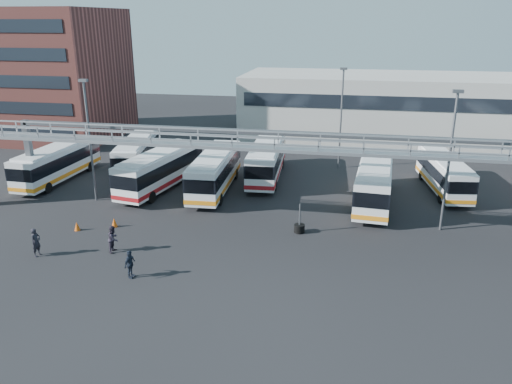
% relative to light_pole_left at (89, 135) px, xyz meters
% --- Properties ---
extents(ground, '(140.00, 140.00, 0.00)m').
position_rel_light_pole_left_xyz_m(ground, '(16.00, -8.00, -5.73)').
color(ground, black).
rests_on(ground, ground).
extents(gantry, '(51.40, 5.15, 7.10)m').
position_rel_light_pole_left_xyz_m(gantry, '(16.00, -2.13, -0.22)').
color(gantry, '#93969C').
rests_on(gantry, ground).
extents(apartment_building, '(18.00, 15.00, 16.00)m').
position_rel_light_pole_left_xyz_m(apartment_building, '(-18.00, 22.00, 2.27)').
color(apartment_building, brown).
rests_on(apartment_building, ground).
extents(warehouse, '(42.00, 14.00, 8.00)m').
position_rel_light_pole_left_xyz_m(warehouse, '(28.00, 30.00, -1.73)').
color(warehouse, '#9E9E99').
rests_on(warehouse, ground).
extents(light_pole_left, '(0.70, 0.35, 10.21)m').
position_rel_light_pole_left_xyz_m(light_pole_left, '(0.00, 0.00, 0.00)').
color(light_pole_left, '#4C4F54').
rests_on(light_pole_left, ground).
extents(light_pole_mid, '(0.70, 0.35, 10.21)m').
position_rel_light_pole_left_xyz_m(light_pole_mid, '(28.00, -1.00, 0.00)').
color(light_pole_mid, '#4C4F54').
rests_on(light_pole_mid, ground).
extents(light_pole_back, '(0.70, 0.35, 10.21)m').
position_rel_light_pole_left_xyz_m(light_pole_back, '(20.00, 14.00, 0.00)').
color(light_pole_back, '#4C4F54').
rests_on(light_pole_back, ground).
extents(bus_0, '(2.95, 11.19, 3.38)m').
position_rel_light_pole_left_xyz_m(bus_0, '(-6.13, 4.41, -3.86)').
color(bus_0, silver).
rests_on(bus_0, ground).
extents(bus_1, '(4.46, 10.98, 3.25)m').
position_rel_light_pole_left_xyz_m(bus_1, '(-0.31, 9.46, -3.93)').
color(bus_1, silver).
rests_on(bus_1, ground).
extents(bus_2, '(4.57, 11.71, 3.47)m').
position_rel_light_pole_left_xyz_m(bus_2, '(4.36, 4.06, -3.81)').
color(bus_2, silver).
rests_on(bus_2, ground).
extents(bus_3, '(3.22, 11.56, 3.48)m').
position_rel_light_pole_left_xyz_m(bus_3, '(9.35, 4.41, -3.80)').
color(bus_3, silver).
rests_on(bus_3, ground).
extents(bus_4, '(3.31, 11.67, 3.51)m').
position_rel_light_pole_left_xyz_m(bus_4, '(13.26, 9.02, -3.79)').
color(bus_4, silver).
rests_on(bus_4, ground).
extents(bus_6, '(3.53, 11.75, 3.52)m').
position_rel_light_pole_left_xyz_m(bus_6, '(23.26, 3.76, -3.78)').
color(bus_6, silver).
rests_on(bus_6, ground).
extents(bus_7, '(3.68, 10.47, 3.11)m').
position_rel_light_pole_left_xyz_m(bus_7, '(29.48, 8.23, -4.01)').
color(bus_7, silver).
rests_on(bus_7, ground).
extents(pedestrian_a, '(0.56, 0.76, 1.93)m').
position_rel_light_pole_left_xyz_m(pedestrian_a, '(1.42, -10.55, -4.76)').
color(pedestrian_a, black).
rests_on(pedestrian_a, ground).
extents(pedestrian_b, '(0.73, 0.92, 1.84)m').
position_rel_light_pole_left_xyz_m(pedestrian_b, '(6.07, -8.99, -4.81)').
color(pedestrian_b, '#25202C').
rests_on(pedestrian_b, ground).
extents(pedestrian_d, '(0.57, 1.08, 1.76)m').
position_rel_light_pole_left_xyz_m(pedestrian_d, '(8.65, -12.12, -4.85)').
color(pedestrian_d, '#1A2230').
rests_on(pedestrian_d, ground).
extents(cone_left, '(0.53, 0.53, 0.67)m').
position_rel_light_pole_left_xyz_m(cone_left, '(1.78, -6.25, -5.39)').
color(cone_left, '#D04F0B').
rests_on(cone_left, ground).
extents(cone_right, '(0.53, 0.53, 0.70)m').
position_rel_light_pole_left_xyz_m(cone_right, '(4.18, -5.12, -5.38)').
color(cone_right, '#D04F0B').
rests_on(cone_right, ground).
extents(tire_stack, '(0.77, 0.77, 2.21)m').
position_rel_light_pole_left_xyz_m(tire_stack, '(17.85, -3.50, -5.35)').
color(tire_stack, black).
rests_on(tire_stack, ground).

